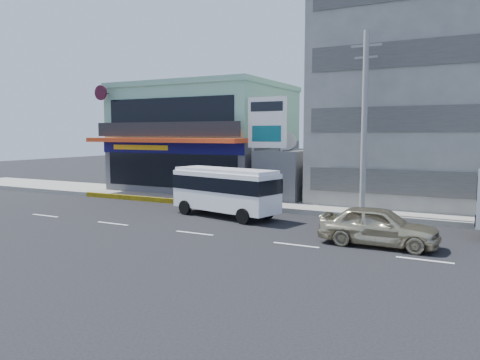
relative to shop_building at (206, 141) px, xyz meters
The scene contains 11 objects.
ground 16.57m from the shop_building, 60.16° to the right, with size 120.00×120.00×0.00m, color black.
sidewalk 14.27m from the shop_building, 18.88° to the right, with size 70.00×5.00×0.30m, color gray.
shop_building is the anchor object (origin of this frame).
concrete_building 18.28m from the shop_building, ahead, with size 16.00×12.00×14.00m, color gray.
gap_structure 8.53m from the shop_building, 13.67° to the right, with size 3.00×6.00×3.50m, color #4B4B50.
satellite_dish 8.54m from the shop_building, 20.21° to the right, with size 1.50×1.50×0.15m, color slate.
billboard 8.92m from the shop_building, 32.32° to the right, with size 2.60×0.18×6.90m.
utility_pole_near 15.50m from the shop_building, 25.06° to the right, with size 1.60×0.30×10.00m.
minibus 12.11m from the shop_building, 53.15° to the right, with size 6.70×3.45×2.68m.
sedan 20.54m from the shop_building, 37.83° to the right, with size 1.93×4.81×1.64m, color #C3B995.
motorcycle_rider 8.83m from the shop_building, 60.76° to the right, with size 1.71×0.99×2.07m.
Camera 1 is at (11.77, -17.91, 4.60)m, focal length 35.00 mm.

